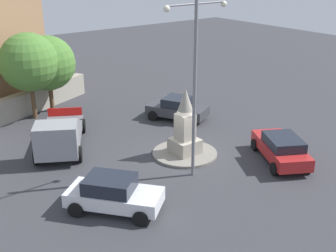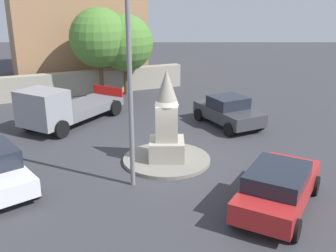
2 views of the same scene
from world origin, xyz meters
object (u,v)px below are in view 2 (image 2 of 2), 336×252
object	(u,v)px
monument	(167,122)
truck_grey_passing	(62,108)
tree_mid_cluster	(125,43)
streetlamp	(128,35)
corner_building	(72,11)
car_dark_grey_near_island	(228,111)
car_red_approaching	(278,187)
tree_near_wall	(99,38)

from	to	relation	value
monument	truck_grey_passing	size ratio (longest dim) A/B	0.59
monument	tree_mid_cluster	bearing A→B (deg)	-76.08
truck_grey_passing	tree_mid_cluster	distance (m)	7.58
streetlamp	corner_building	size ratio (longest dim) A/B	0.84
corner_building	tree_mid_cluster	world-z (taller)	corner_building
car_dark_grey_near_island	corner_building	bearing A→B (deg)	-49.18
car_red_approaching	car_dark_grey_near_island	bearing A→B (deg)	-87.58
monument	tree_near_wall	size ratio (longest dim) A/B	0.64
car_red_approaching	tree_mid_cluster	world-z (taller)	tree_mid_cluster
car_dark_grey_near_island	tree_mid_cluster	xyz separation A→B (m)	(5.78, -6.49, 2.59)
monument	truck_grey_passing	distance (m)	6.72
car_dark_grey_near_island	tree_mid_cluster	bearing A→B (deg)	-48.29
streetlamp	corner_building	bearing A→B (deg)	-71.74
truck_grey_passing	corner_building	xyz separation A→B (m)	(2.05, -12.22, 4.10)
streetlamp	car_red_approaching	bearing A→B (deg)	160.63
truck_grey_passing	car_red_approaching	bearing A→B (deg)	137.68
monument	tree_mid_cluster	size ratio (longest dim) A/B	0.69
car_red_approaching	truck_grey_passing	xyz separation A→B (m)	(8.60, -7.83, 0.22)
monument	corner_building	size ratio (longest dim) A/B	0.35
car_dark_grey_near_island	tree_near_wall	world-z (taller)	tree_near_wall
car_red_approaching	truck_grey_passing	size ratio (longest dim) A/B	0.76
car_dark_grey_near_island	streetlamp	bearing A→B (deg)	57.01
car_dark_grey_near_island	car_red_approaching	bearing A→B (deg)	92.42
car_dark_grey_near_island	tree_mid_cluster	size ratio (longest dim) A/B	0.82
car_dark_grey_near_island	truck_grey_passing	bearing A→B (deg)	1.96
streetlamp	car_dark_grey_near_island	size ratio (longest dim) A/B	2.04
streetlamp	monument	bearing A→B (deg)	-119.91
car_dark_grey_near_island	truck_grey_passing	xyz separation A→B (m)	(8.26, 0.28, 0.23)
car_red_approaching	tree_mid_cluster	xyz separation A→B (m)	(6.13, -14.60, 2.57)
car_dark_grey_near_island	tree_near_wall	size ratio (longest dim) A/B	0.76
streetlamp	tree_near_wall	bearing A→B (deg)	-76.13
car_dark_grey_near_island	truck_grey_passing	world-z (taller)	truck_grey_passing
car_dark_grey_near_island	corner_building	world-z (taller)	corner_building
corner_building	tree_mid_cluster	distance (m)	7.30
tree_near_wall	car_red_approaching	bearing A→B (deg)	118.64
car_dark_grey_near_island	tree_near_wall	bearing A→B (deg)	-38.73
monument	truck_grey_passing	world-z (taller)	monument
car_red_approaching	tree_mid_cluster	size ratio (longest dim) A/B	0.88
car_red_approaching	corner_building	size ratio (longest dim) A/B	0.45
tree_near_wall	streetlamp	bearing A→B (deg)	103.87
corner_building	tree_near_wall	xyz separation A→B (m)	(-3.04, 6.11, -1.35)
corner_building	tree_near_wall	distance (m)	6.95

